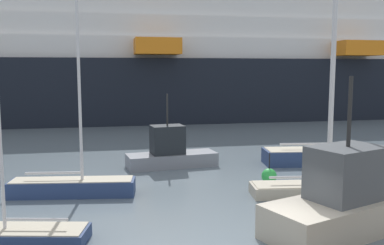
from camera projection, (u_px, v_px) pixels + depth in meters
The scene contains 9 objects.
sailboat_2 at pixel (317, 186), 19.77m from camera, with size 6.28×2.69×8.99m.
sailboat_3 at pixel (73, 183), 19.65m from camera, with size 5.84×2.47×11.32m.
sailboat_4 at pixel (322, 154), 26.23m from camera, with size 7.32×3.32×12.64m.
sailboat_5 at pixel (16, 233), 14.33m from camera, with size 4.96×2.69×7.14m.
fishing_boat_0 at pixel (350, 201), 15.38m from camera, with size 7.42×4.18×5.56m.
fishing_boat_2 at pixel (170, 152), 25.45m from camera, with size 5.42×2.05×4.36m.
channel_buoy_0 at pixel (269, 176), 21.74m from camera, with size 0.78×0.78×1.59m.
channel_buoy_1 at pixel (159, 152), 28.79m from camera, with size 0.50×0.50×1.37m.
cruise_ship at pixel (52, 57), 49.67m from camera, with size 127.07×27.44×22.32m.
Camera 1 is at (-6.27, -11.66, 5.81)m, focal length 39.92 mm.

